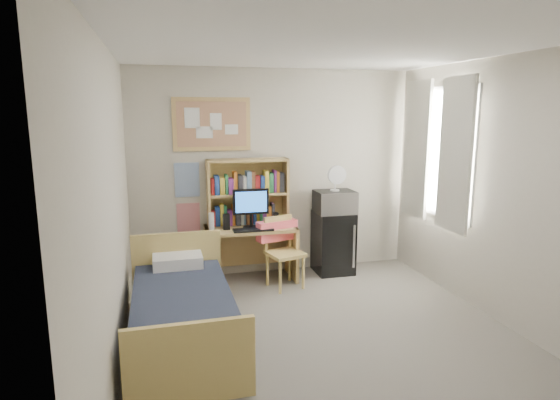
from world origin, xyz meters
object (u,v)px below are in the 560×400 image
object	(u,v)px
speaker_left	(226,222)
speaker_right	(275,220)
desk	(251,254)
monitor	(251,209)
mini_fridge	(333,242)
microwave	(335,202)
desk_chair	(285,253)
bed	(183,318)
bulletin_board	(212,124)
desk_fan	(335,180)

from	to	relation	value
speaker_left	speaker_right	distance (m)	0.60
desk	speaker_right	world-z (taller)	speaker_right
monitor	speaker_right	xyz separation A→B (m)	(0.30, -0.00, -0.14)
monitor	speaker_right	distance (m)	0.33
speaker_left	mini_fridge	bearing A→B (deg)	4.69
microwave	desk_chair	bearing A→B (deg)	-154.22
monitor	speaker_left	bearing A→B (deg)	-180.00
mini_fridge	bed	bearing A→B (deg)	-142.74
monitor	desk_chair	bearing A→B (deg)	-36.82
desk	bulletin_board	bearing A→B (deg)	145.60
monitor	desk_fan	xyz separation A→B (m)	(1.10, 0.08, 0.31)
monitor	desk_fan	world-z (taller)	desk_fan
bed	monitor	world-z (taller)	monitor
bulletin_board	desk_fan	bearing A→B (deg)	-9.95
speaker_left	desk_fan	xyz separation A→B (m)	(1.40, 0.08, 0.45)
speaker_left	speaker_right	bearing A→B (deg)	0.00
mini_fridge	speaker_right	xyz separation A→B (m)	(-0.80, -0.10, 0.37)
bulletin_board	speaker_right	distance (m)	1.39
monitor	microwave	xyz separation A→B (m)	(1.10, 0.08, 0.02)
desk	mini_fridge	distance (m)	1.10
mini_fridge	speaker_left	xyz separation A→B (m)	(-1.40, -0.10, 0.38)
bulletin_board	microwave	distance (m)	1.82
bed	microwave	size ratio (longest dim) A/B	3.67
speaker_right	microwave	bearing A→B (deg)	6.76
bulletin_board	microwave	size ratio (longest dim) A/B	1.93
speaker_left	microwave	world-z (taller)	microwave
desk	mini_fridge	size ratio (longest dim) A/B	1.37
desk_chair	monitor	bearing A→B (deg)	127.59
desk_fan	bed	bearing A→B (deg)	-143.11
monitor	bed	bearing A→B (deg)	-122.23
desk_chair	speaker_left	size ratio (longest dim) A/B	4.52
desk	desk_chair	world-z (taller)	desk_chair
desk_chair	speaker_right	xyz separation A→B (m)	(-0.05, 0.27, 0.35)
mini_fridge	microwave	distance (m)	0.54
bed	speaker_right	world-z (taller)	speaker_right
desk_chair	mini_fridge	bearing A→B (deg)	11.55
mini_fridge	microwave	xyz separation A→B (m)	(-0.00, -0.02, 0.54)
mini_fridge	desk	bearing A→B (deg)	-177.26
desk	speaker_right	size ratio (longest dim) A/B	6.34
desk	desk_chair	bearing A→B (deg)	-42.53
bulletin_board	mini_fridge	size ratio (longest dim) A/B	1.18
speaker_right	speaker_left	bearing A→B (deg)	-180.00
bulletin_board	monitor	bearing A→B (deg)	-40.54
mini_fridge	bulletin_board	bearing A→B (deg)	171.45
monitor	speaker_left	world-z (taller)	monitor
desk	bed	world-z (taller)	desk
bulletin_board	desk	world-z (taller)	bulletin_board
microwave	desk_fan	size ratio (longest dim) A/B	1.67
speaker_left	monitor	bearing A→B (deg)	0.00
microwave	monitor	bearing A→B (deg)	-175.19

